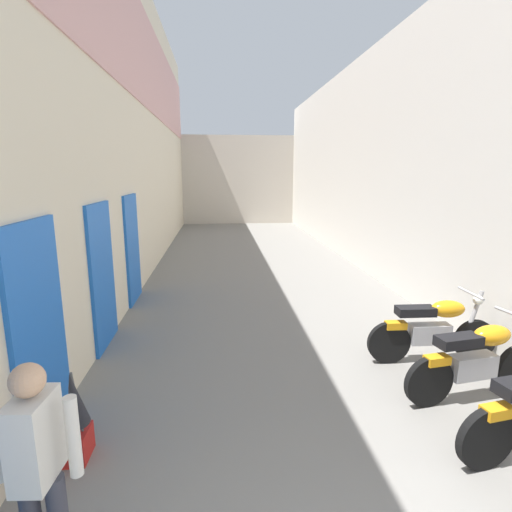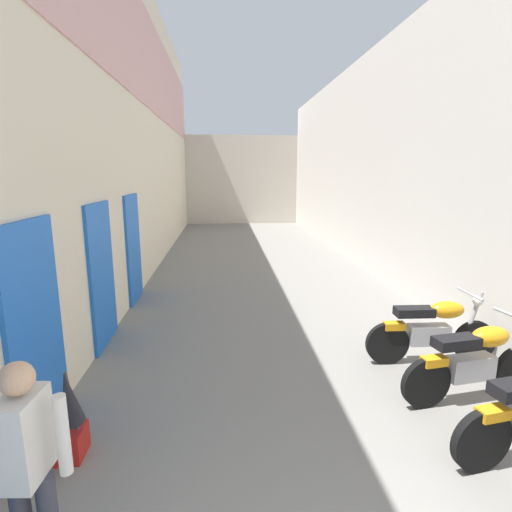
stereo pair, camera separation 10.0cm
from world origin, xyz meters
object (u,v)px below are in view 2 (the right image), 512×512
motorcycle_third (475,361)px  motorcycle_fourth (433,329)px  pedestrian_by_doorway (28,462)px  umbrella_leaning (69,398)px  plastic_crate (60,443)px

motorcycle_third → motorcycle_fourth: 0.95m
pedestrian_by_doorway → motorcycle_fourth: bearing=34.4°
motorcycle_third → umbrella_leaning: motorcycle_third is taller
pedestrian_by_doorway → umbrella_leaning: size_ratio=1.63×
umbrella_leaning → plastic_crate: bearing=144.2°
motorcycle_fourth → umbrella_leaning: motorcycle_fourth is taller
motorcycle_fourth → pedestrian_by_doorway: size_ratio=1.18×
pedestrian_by_doorway → umbrella_leaning: pedestrian_by_doorway is taller
motorcycle_fourth → motorcycle_third: bearing=-90.0°
motorcycle_fourth → umbrella_leaning: bearing=-158.5°
motorcycle_fourth → pedestrian_by_doorway: bearing=-145.6°
motorcycle_fourth → pedestrian_by_doorway: 4.97m
motorcycle_fourth → plastic_crate: 4.73m
motorcycle_fourth → plastic_crate: size_ratio=4.21×
motorcycle_third → umbrella_leaning: bearing=-170.3°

